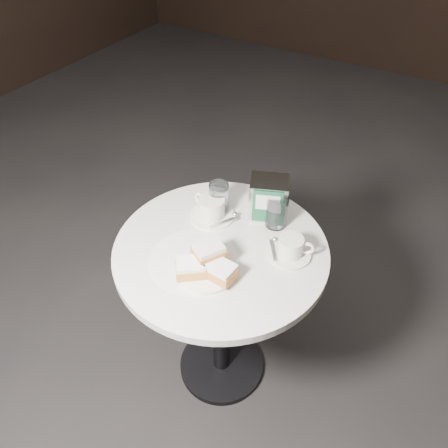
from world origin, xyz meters
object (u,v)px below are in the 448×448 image
(coffee_cup_left, at_px, (212,209))
(water_glass_right, at_px, (277,212))
(napkin_dispenser, at_px, (268,198))
(coffee_cup_right, at_px, (291,248))
(cafe_table, at_px, (221,286))
(water_glass_left, at_px, (219,198))
(beignet_plate, at_px, (207,266))

(coffee_cup_left, xyz_separation_m, water_glass_right, (0.21, 0.08, 0.02))
(napkin_dispenser, bearing_deg, water_glass_right, -54.05)
(coffee_cup_right, bearing_deg, cafe_table, -178.81)
(water_glass_left, distance_m, napkin_dispenser, 0.17)
(water_glass_left, height_order, water_glass_right, water_glass_right)
(cafe_table, relative_size, coffee_cup_left, 3.92)
(coffee_cup_left, relative_size, water_glass_right, 1.61)
(coffee_cup_right, distance_m, water_glass_left, 0.32)
(beignet_plate, bearing_deg, napkin_dispenser, 83.81)
(water_glass_left, distance_m, water_glass_right, 0.21)
(coffee_cup_right, distance_m, napkin_dispenser, 0.21)
(cafe_table, bearing_deg, beignet_plate, -79.75)
(coffee_cup_left, bearing_deg, coffee_cup_right, 10.13)
(beignet_plate, height_order, coffee_cup_left, beignet_plate)
(water_glass_left, height_order, napkin_dispenser, napkin_dispenser)
(water_glass_left, xyz_separation_m, water_glass_right, (0.21, 0.04, 0.00))
(coffee_cup_left, bearing_deg, water_glass_left, 101.59)
(beignet_plate, distance_m, water_glass_right, 0.32)
(coffee_cup_right, bearing_deg, water_glass_right, 113.28)
(cafe_table, xyz_separation_m, napkin_dispenser, (0.06, 0.22, 0.27))
(napkin_dispenser, bearing_deg, cafe_table, -127.20)
(coffee_cup_left, height_order, water_glass_left, water_glass_left)
(coffee_cup_left, relative_size, coffee_cup_right, 1.08)
(cafe_table, distance_m, beignet_plate, 0.26)
(beignet_plate, xyz_separation_m, coffee_cup_left, (-0.13, 0.23, 0.00))
(water_glass_left, bearing_deg, coffee_cup_right, -13.38)
(beignet_plate, relative_size, water_glass_right, 1.96)
(coffee_cup_left, relative_size, napkin_dispenser, 1.22)
(napkin_dispenser, bearing_deg, water_glass_left, 179.48)
(water_glass_right, bearing_deg, coffee_cup_right, -46.46)
(beignet_plate, distance_m, coffee_cup_left, 0.26)
(cafe_table, height_order, water_glass_left, water_glass_left)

